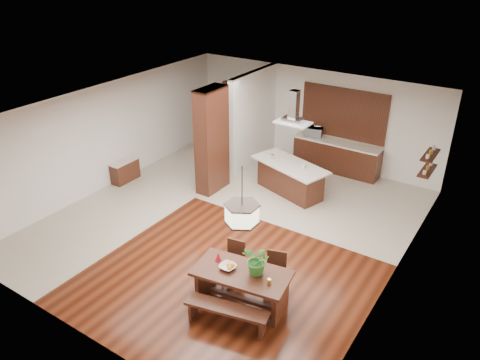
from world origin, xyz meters
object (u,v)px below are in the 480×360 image
Objects in this scene: dining_chair_right at (275,275)px; kitchen_island at (290,178)px; hallway_console at (125,171)px; range_hood at (294,107)px; foliage_plant at (258,261)px; island_cup at (303,166)px; dining_bench at (227,316)px; dining_chair_left at (233,263)px; fruit_bowl at (228,267)px; microwave at (314,132)px; pendant_lantern at (242,201)px; dining_table at (242,280)px.

kitchen_island is (-1.71, 3.85, 0.02)m from dining_chair_right.
range_hood is at bearing 24.60° from hallway_console.
island_cup is (-1.22, 4.28, -0.09)m from foliage_plant.
kitchen_island is at bearing -90.00° from range_hood.
kitchen_island is (-1.45, 5.10, 0.24)m from dining_bench.
dining_bench is at bearing -69.84° from dining_chair_left.
kitchen_island is 17.93× the size of island_cup.
dining_chair_left is at bearing -83.87° from island_cup.
fruit_bowl is 0.61× the size of microwave.
dining_chair_right is at bearing -66.07° from range_hood.
island_cup reaches higher than hallway_console.
kitchen_island is at bearing 169.90° from island_cup.
dining_bench is 3.07× the size of microwave.
dining_bench is 5.19m from island_cup.
dining_bench is at bearing -119.12° from dining_chair_right.
hallway_console reaches higher than dining_bench.
foliage_plant is 4.86m from range_hood.
foliage_plant is 6.66m from microwave.
dining_chair_left is 3.97m from island_cup.
range_hood is (-1.45, 5.11, 2.25)m from dining_bench.
dining_chair_right is 0.97× the size of range_hood.
microwave is (-1.92, 6.38, 0.05)m from foliage_plant.
range_hood is 1.57m from island_cup.
range_hood is at bearing 110.43° from foliage_plant.
island_cup is (-1.31, 3.78, 0.51)m from dining_chair_right.
island_cup is at bearing 91.67° from dining_chair_right.
dining_chair_right is 1.75× the size of microwave.
island_cup reaches higher than kitchen_island.
microwave is at bearing 104.23° from pendant_lantern.
foliage_plant is (0.27, 0.11, 0.49)m from dining_table.
kitchen_island is 4.70× the size of microwave.
hallway_console is 2.90× the size of fruit_bowl.
range_hood is 6.86× the size of island_cup.
dining_chair_right is at bearing 46.68° from fruit_bowl.
range_hood is at bearing 106.85° from pendant_lantern.
hallway_console is 5.21m from range_hood.
pendant_lantern is (0.53, -0.47, 1.80)m from dining_chair_left.
fruit_bowl is at bearing -25.37° from hallway_console.
dining_chair_left is at bearing -21.47° from hallway_console.
pendant_lantern is at bearing -23.75° from hallway_console.
dining_table is at bearing -77.82° from island_cup.
microwave is at bearing 115.98° from kitchen_island.
pendant_lantern is at bearing -77.82° from island_cup.
dining_chair_right is (0.36, 0.61, -0.11)m from dining_table.
foliage_plant is 0.63m from fruit_bowl.
dining_chair_right is at bearing 59.55° from dining_table.
hallway_console is at bearing 156.25° from dining_table.
microwave is (-2.01, 5.88, 0.65)m from dining_chair_right.
hallway_console is at bearing -155.40° from range_hood.
dining_table is at bearing -23.75° from hallway_console.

